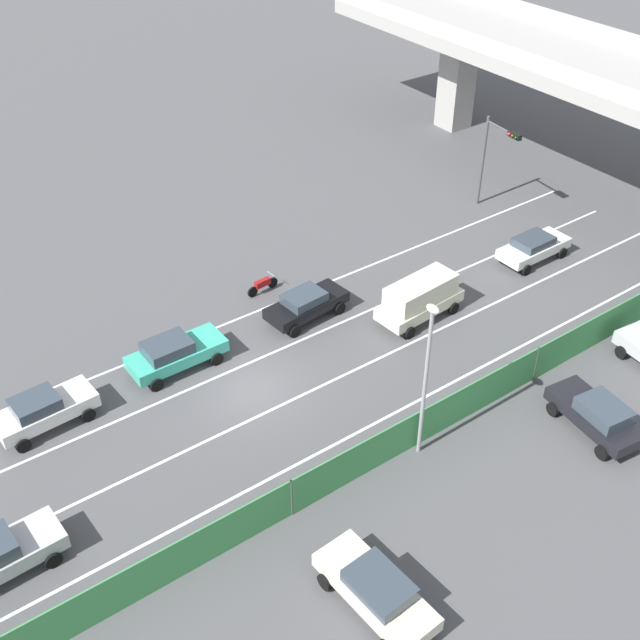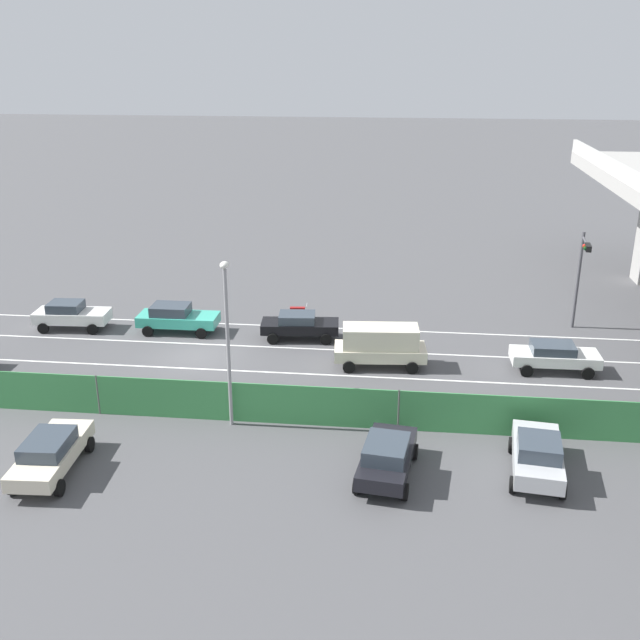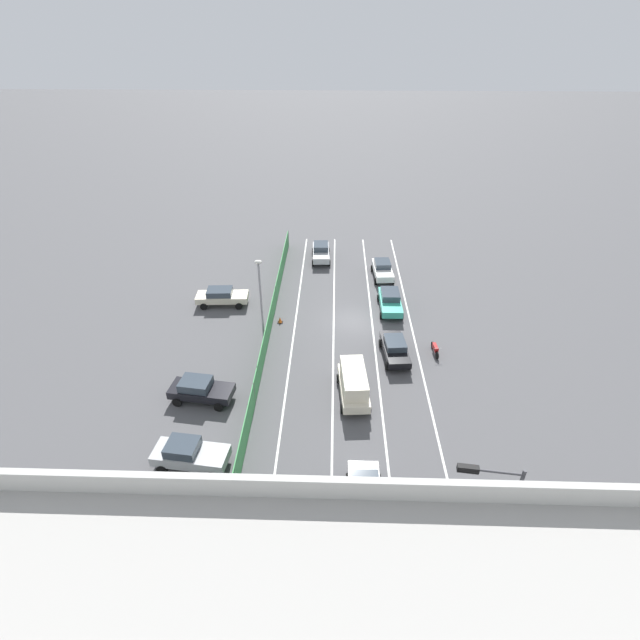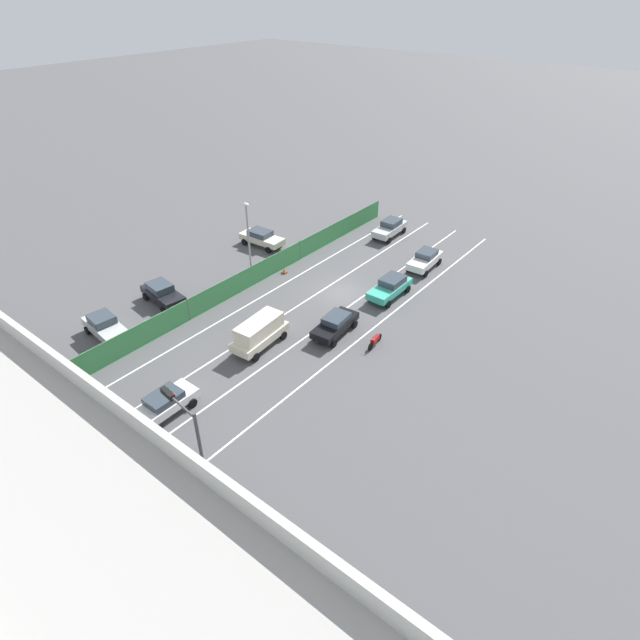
{
  "view_description": "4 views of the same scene",
  "coord_description": "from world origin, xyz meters",
  "views": [
    {
      "loc": [
        23.72,
        -13.27,
        24.0
      ],
      "look_at": [
        -0.8,
        4.39,
        1.54
      ],
      "focal_mm": 44.35,
      "sensor_mm": 36.0,
      "label": 1
    },
    {
      "loc": [
        35.39,
        10.67,
        15.48
      ],
      "look_at": [
        -1.56,
        6.51,
        1.76
      ],
      "focal_mm": 41.14,
      "sensor_mm": 36.0,
      "label": 2
    },
    {
      "loc": [
        1.78,
        35.58,
        22.68
      ],
      "look_at": [
        2.81,
        2.02,
        1.32
      ],
      "focal_mm": 27.09,
      "sensor_mm": 36.0,
      "label": 3
    },
    {
      "loc": [
        -22.4,
        31.21,
        22.8
      ],
      "look_at": [
        -2.94,
        6.82,
        1.99
      ],
      "focal_mm": 29.22,
      "sensor_mm": 36.0,
      "label": 4
    }
  ],
  "objects": [
    {
      "name": "car_sedan_black",
      "position": [
        -3.09,
        5.16,
        0.86
      ],
      "size": [
        2.22,
        4.5,
        1.52
      ],
      "color": "black",
      "rests_on": "ground"
    },
    {
      "name": "parked_sedan_dark",
      "position": [
        10.79,
        10.48,
        0.91
      ],
      "size": [
        4.53,
        2.46,
        1.65
      ],
      "color": "black",
      "rests_on": "ground"
    },
    {
      "name": "ground_plane",
      "position": [
        0.0,
        0.0,
        0.0
      ],
      "size": [
        300.0,
        300.0,
        0.0
      ],
      "primitive_type": "plane",
      "color": "#4C4C4F"
    },
    {
      "name": "street_lamp",
      "position": [
        7.31,
        3.59,
        4.48
      ],
      "size": [
        0.6,
        0.36,
        7.42
      ],
      "color": "gray",
      "rests_on": "ground"
    },
    {
      "name": "lane_line_left_edge",
      "position": [
        -5.01,
        4.16,
        0.0
      ],
      "size": [
        0.14,
        44.31,
        0.01
      ],
      "primitive_type": "cube",
      "color": "silver",
      "rests_on": "ground"
    },
    {
      "name": "traffic_cone",
      "position": [
        6.32,
        0.46,
        0.25
      ],
      "size": [
        0.47,
        0.47,
        0.55
      ],
      "color": "orange",
      "rests_on": "ground"
    },
    {
      "name": "lane_line_mid_left",
      "position": [
        -1.67,
        4.16,
        0.0
      ],
      "size": [
        0.14,
        44.31,
        0.01
      ],
      "primitive_type": "cube",
      "color": "silver",
      "rests_on": "ground"
    },
    {
      "name": "lane_line_right_edge",
      "position": [
        5.01,
        4.16,
        0.0
      ],
      "size": [
        0.14,
        44.31,
        0.01
      ],
      "primitive_type": "cube",
      "color": "silver",
      "rests_on": "ground"
    },
    {
      "name": "car_van_cream",
      "position": [
        0.25,
        9.85,
        1.24
      ],
      "size": [
        2.33,
        4.84,
        2.18
      ],
      "color": "beige",
      "rests_on": "ground"
    },
    {
      "name": "traffic_light",
      "position": [
        -5.85,
        20.91,
        4.04
      ],
      "size": [
        2.96,
        0.66,
        5.78
      ],
      "color": "#47474C",
      "rests_on": "ground"
    },
    {
      "name": "motorcycle",
      "position": [
        -6.32,
        4.6,
        0.46
      ],
      "size": [
        0.6,
        1.95,
        0.93
      ],
      "color": "black",
      "rests_on": "ground"
    },
    {
      "name": "car_taxi_teal",
      "position": [
        -3.38,
        -2.1,
        0.91
      ],
      "size": [
        2.05,
        4.62,
        1.65
      ],
      "color": "teal",
      "rests_on": "ground"
    },
    {
      "name": "lane_line_mid_right",
      "position": [
        1.67,
        4.16,
        0.0
      ],
      "size": [
        0.14,
        44.31,
        0.01
      ],
      "primitive_type": "cube",
      "color": "silver",
      "rests_on": "ground"
    },
    {
      "name": "car_hatchback_white",
      "position": [
        -3.19,
        -8.41,
        0.91
      ],
      "size": [
        2.14,
        4.37,
        1.65
      ],
      "color": "silver",
      "rests_on": "ground"
    },
    {
      "name": "parked_sedan_cream",
      "position": [
        11.94,
        -2.46,
        0.9
      ],
      "size": [
        4.75,
        2.2,
        1.6
      ],
      "color": "beige",
      "rests_on": "ground"
    },
    {
      "name": "green_fence",
      "position": [
        7.01,
        4.16,
        0.94
      ],
      "size": [
        0.1,
        40.41,
        1.87
      ],
      "color": "#3D8E4C",
      "rests_on": "ground"
    },
    {
      "name": "car_sedan_white",
      "position": [
        -0.13,
        18.7,
        0.86
      ],
      "size": [
        1.98,
        4.41,
        1.5
      ],
      "color": "white",
      "rests_on": "ground"
    }
  ]
}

